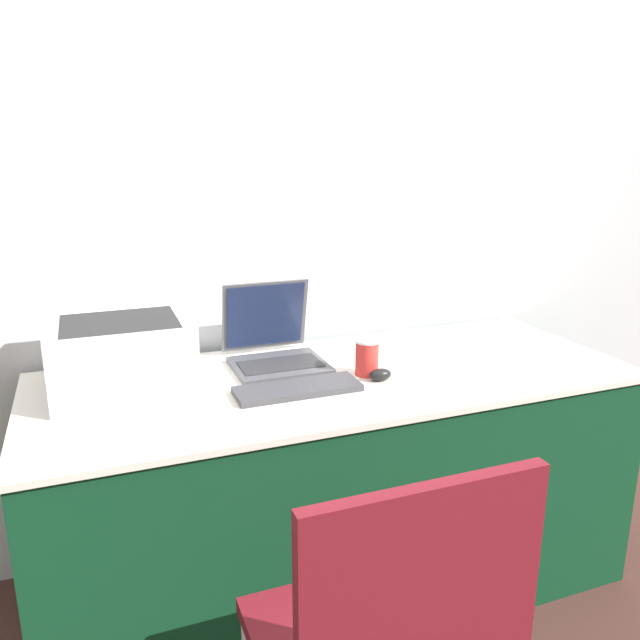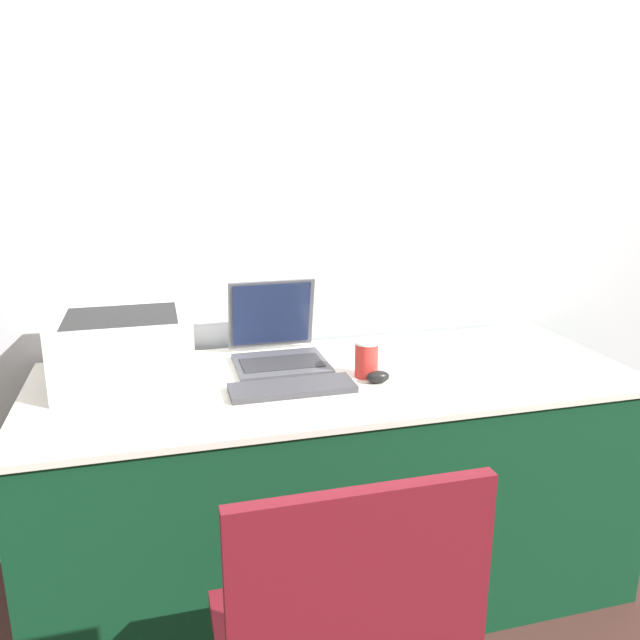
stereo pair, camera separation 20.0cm
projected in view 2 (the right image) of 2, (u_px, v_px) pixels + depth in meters
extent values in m
cube|color=silver|center=(304.00, 204.00, 2.31)|extent=(8.00, 0.05, 2.60)
cube|color=#0C381E|center=(336.00, 485.00, 2.14)|extent=(1.93, 0.74, 0.77)
cube|color=silver|center=(337.00, 378.00, 2.03)|extent=(1.95, 0.76, 0.02)
cube|color=silver|center=(124.00, 347.00, 1.96)|extent=(0.41, 0.36, 0.22)
cube|color=black|center=(121.00, 322.00, 1.90)|extent=(0.33, 0.28, 0.04)
cube|color=#4C4C51|center=(281.00, 364.00, 2.11)|extent=(0.31, 0.26, 0.02)
cube|color=#2D2D30|center=(282.00, 363.00, 2.09)|extent=(0.27, 0.14, 0.00)
cube|color=#4C4C51|center=(271.00, 314.00, 2.22)|extent=(0.31, 0.07, 0.25)
cube|color=#192342|center=(272.00, 314.00, 2.21)|extent=(0.28, 0.06, 0.23)
cube|color=#3D3D42|center=(292.00, 388.00, 1.90)|extent=(0.38, 0.13, 0.02)
cylinder|color=red|center=(366.00, 360.00, 2.01)|extent=(0.08, 0.08, 0.11)
cylinder|color=white|center=(367.00, 342.00, 1.99)|extent=(0.08, 0.08, 0.01)
ellipsoid|color=black|center=(378.00, 377.00, 1.96)|extent=(0.08, 0.05, 0.04)
cube|color=maroon|center=(362.00, 618.00, 1.07)|extent=(0.47, 0.03, 0.50)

